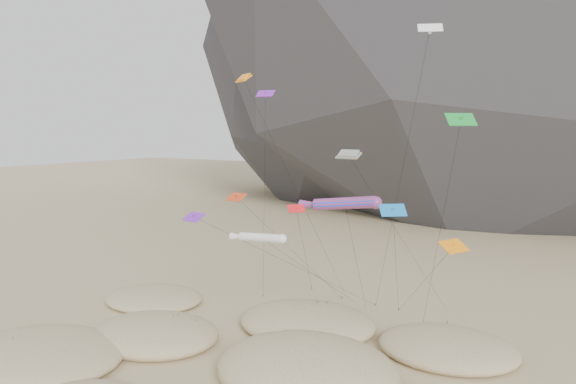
# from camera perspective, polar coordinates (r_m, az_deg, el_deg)

# --- Properties ---
(dunes) EXTENTS (49.72, 33.64, 4.48)m
(dunes) POSITION_cam_1_polar(r_m,az_deg,el_deg) (50.15, -4.64, -16.42)
(dunes) COLOR #CCB789
(dunes) RESTS_ON ground
(dune_grass) EXTENTS (41.97, 28.11, 1.52)m
(dune_grass) POSITION_cam_1_polar(r_m,az_deg,el_deg) (50.12, -3.97, -16.28)
(dune_grass) COLOR black
(dune_grass) RESTS_ON ground
(kite_stakes) EXTENTS (21.73, 7.26, 0.30)m
(kite_stakes) POSITION_cam_1_polar(r_m,az_deg,el_deg) (65.39, 7.18, -11.42)
(kite_stakes) COLOR #3F2D1E
(kite_stakes) RESTS_ON ground
(rainbow_tube_kite) EXTENTS (7.98, 12.66, 14.32)m
(rainbow_tube_kite) POSITION_cam_1_polar(r_m,az_deg,el_deg) (51.11, 5.47, -1.17)
(rainbow_tube_kite) COLOR red
(rainbow_tube_kite) RESTS_ON ground
(white_tube_kite) EXTENTS (6.80, 16.18, 10.60)m
(white_tube_kite) POSITION_cam_1_polar(r_m,az_deg,el_deg) (53.30, -2.96, -4.65)
(white_tube_kite) COLOR white
(white_tube_kite) RESTS_ON ground
(orange_parafoil) EXTENTS (7.39, 13.41, 25.70)m
(orange_parafoil) POSITION_cam_1_polar(r_m,az_deg,el_deg) (57.94, -4.36, 11.09)
(orange_parafoil) COLOR orange
(orange_parafoil) RESTS_ON ground
(multi_parafoil) EXTENTS (7.48, 14.08, 18.25)m
(multi_parafoil) POSITION_cam_1_polar(r_m,az_deg,el_deg) (52.56, 6.30, 3.58)
(multi_parafoil) COLOR orange
(multi_parafoil) RESTS_ON ground
(delta_kites) EXTENTS (27.45, 22.42, 29.16)m
(delta_kites) POSITION_cam_1_polar(r_m,az_deg,el_deg) (48.97, 5.19, 2.08)
(delta_kites) COLOR purple
(delta_kites) RESTS_ON ground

